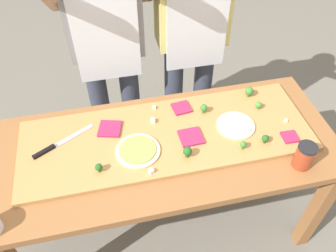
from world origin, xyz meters
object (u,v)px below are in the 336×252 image
broccoli_floret_front_mid (243,145)px  sauce_jar (304,156)px  broccoli_floret_center_left (259,105)px  broccoli_floret_front_left (188,152)px  broccoli_floret_front_right (249,91)px  pizza_slice_near_left (181,108)px  broccoli_floret_back_right (99,167)px  pizza_slice_far_right (110,129)px  cheese_crumble_d (286,121)px  chefs_knife (55,146)px  cook_right (192,26)px  cheese_crumble_b (154,108)px  broccoli_floret_back_mid (265,139)px  cook_left (106,37)px  pizza_slice_near_right (290,137)px  broccoli_floret_center_right (204,108)px  cheese_crumble_a (151,171)px  cheese_crumble_c (153,121)px  pizza_whole_cheese_artichoke (236,125)px  prep_table (166,159)px  pizza_whole_pesto_green (138,150)px  pizza_slice_far_left (191,137)px

broccoli_floret_front_mid → sauce_jar: sauce_jar is taller
broccoli_floret_center_left → broccoli_floret_front_left: bearing=-152.7°
broccoli_floret_front_right → broccoli_floret_front_mid: broccoli_floret_front_right is taller
pizza_slice_near_left → broccoli_floret_back_right: broccoli_floret_back_right is taller
pizza_slice_far_right → broccoli_floret_front_left: (0.33, -0.25, 0.03)m
cheese_crumble_d → chefs_knife: bearing=175.4°
broccoli_floret_center_left → cook_right: bearing=113.7°
cheese_crumble_b → broccoli_floret_back_mid: bearing=-36.2°
broccoli_floret_back_mid → cook_left: 1.00m
pizza_slice_near_right → pizza_slice_near_left: size_ratio=0.81×
broccoli_floret_back_mid → broccoli_floret_center_right: 0.34m
cheese_crumble_a → cheese_crumble_c: 0.31m
cheese_crumble_a → pizza_whole_cheese_artichoke: bearing=21.9°
pizza_slice_near_left → cheese_crumble_b: cheese_crumble_b is taller
broccoli_floret_front_right → cook_left: 0.83m
chefs_knife → pizza_slice_far_right: bearing=11.4°
pizza_slice_far_right → cheese_crumble_b: size_ratio=6.76×
sauce_jar → broccoli_floret_front_right: bearing=98.1°
broccoli_floret_back_mid → broccoli_floret_center_right: bearing=131.1°
broccoli_floret_front_mid → cook_left: 0.94m
pizza_whole_cheese_artichoke → broccoli_floret_front_mid: bearing=-97.6°
chefs_knife → cheese_crumble_b: size_ratio=18.18×
pizza_slice_near_right → broccoli_floret_back_mid: 0.13m
pizza_slice_far_right → pizza_slice_near_left: 0.39m
broccoli_floret_front_left → cheese_crumble_b: (-0.09, 0.34, -0.03)m
pizza_whole_cheese_artichoke → cook_left: cook_left is taller
prep_table → cheese_crumble_d: (0.62, -0.00, 0.14)m
cheese_crumble_b → broccoli_floret_front_right: bearing=-1.5°
pizza_whole_pesto_green → pizza_slice_near_left: pizza_whole_pesto_green is taller
chefs_knife → cheese_crumble_c: bearing=6.5°
pizza_whole_pesto_green → pizza_whole_cheese_artichoke: same height
broccoli_floret_back_mid → cook_right: 0.78m
pizza_slice_far_right → broccoli_floret_front_right: size_ratio=1.81×
broccoli_floret_back_mid → broccoli_floret_front_mid: (-0.12, -0.01, 0.00)m
broccoli_floret_center_right → cook_right: bearing=82.7°
chefs_knife → broccoli_floret_center_left: (1.03, 0.03, 0.02)m
pizza_whole_cheese_artichoke → sauce_jar: size_ratio=1.49×
pizza_slice_far_left → sauce_jar: bearing=-28.7°
pizza_slice_far_left → broccoli_floret_front_right: broccoli_floret_front_right is taller
prep_table → broccoli_floret_back_right: size_ratio=37.14×
broccoli_floret_center_left → broccoli_floret_front_mid: bearing=-126.6°
pizza_whole_cheese_artichoke → cook_right: (-0.07, 0.61, 0.21)m
pizza_slice_near_left → broccoli_floret_center_right: bearing=-27.2°
broccoli_floret_back_mid → cheese_crumble_c: size_ratio=2.11×
pizza_slice_near_left → broccoli_floret_front_mid: bearing=-56.8°
pizza_slice_near_left → broccoli_floret_back_mid: 0.45m
pizza_whole_cheese_artichoke → broccoli_floret_front_right: (0.15, 0.20, 0.03)m
broccoli_floret_front_mid → broccoli_floret_back_mid: bearing=6.7°
cook_left → cook_right: (0.49, 0.00, 0.00)m
broccoli_floret_front_right → cheese_crumble_c: 0.55m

